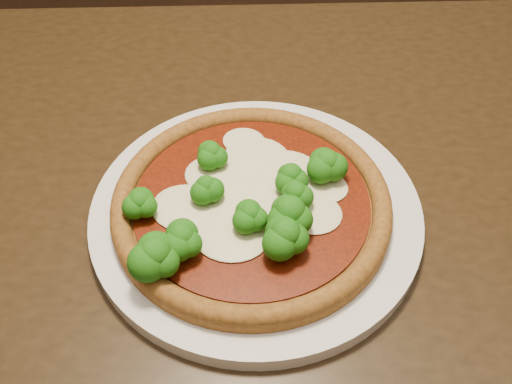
# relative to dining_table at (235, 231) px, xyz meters

# --- Properties ---
(dining_table) EXTENTS (1.26, 1.02, 0.75)m
(dining_table) POSITION_rel_dining_table_xyz_m (0.00, 0.00, 0.00)
(dining_table) COLOR black
(dining_table) RESTS_ON floor
(plate) EXTENTS (0.34, 0.34, 0.02)m
(plate) POSITION_rel_dining_table_xyz_m (0.04, -0.06, 0.12)
(plate) COLOR silver
(plate) RESTS_ON dining_table
(pizza) EXTENTS (0.28, 0.28, 0.06)m
(pizza) POSITION_rel_dining_table_xyz_m (0.04, -0.07, 0.15)
(pizza) COLOR brown
(pizza) RESTS_ON plate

